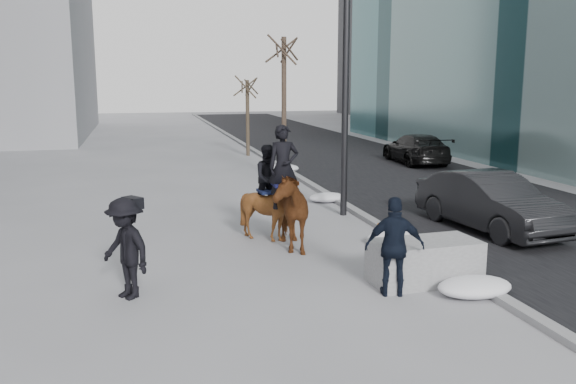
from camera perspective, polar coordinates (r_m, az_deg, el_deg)
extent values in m
plane|color=gray|center=(11.46, 1.46, -8.47)|extent=(120.00, 120.00, 0.00)
cube|color=black|center=(23.01, 11.72, 1.00)|extent=(8.00, 90.00, 0.01)
cube|color=gray|center=(21.59, 2.10, 0.74)|extent=(0.25, 90.00, 0.12)
cube|color=#98989A|center=(11.65, 12.65, -6.36)|extent=(2.04, 1.11, 0.79)
imported|color=black|center=(15.94, 18.38, -0.89)|extent=(2.07, 4.55, 1.45)
imported|color=black|center=(27.92, 11.86, 4.00)|extent=(2.17, 4.69, 1.33)
imported|color=#47240E|center=(13.55, -0.27, -1.55)|extent=(1.01, 2.14, 1.79)
imported|color=black|center=(13.53, -0.43, 2.35)|extent=(0.69, 0.46, 1.87)
cube|color=#0F113A|center=(13.59, -0.43, 0.71)|extent=(0.49, 0.57, 0.06)
imported|color=#462A0E|center=(14.16, -1.64, -1.70)|extent=(1.26, 1.40, 1.46)
imported|color=black|center=(14.17, -1.79, 1.36)|extent=(0.78, 0.63, 1.53)
cube|color=#0F1638|center=(14.22, -1.78, 0.08)|extent=(0.51, 0.59, 0.06)
imported|color=black|center=(10.72, 9.95, -5.07)|extent=(1.10, 0.68, 1.75)
cylinder|color=orange|center=(11.12, 8.62, -3.01)|extent=(0.04, 0.18, 0.07)
imported|color=black|center=(10.81, -14.96, -5.14)|extent=(1.19, 1.30, 1.75)
cube|color=black|center=(10.88, -14.33, -0.99)|extent=(0.39, 0.42, 0.20)
cylinder|color=black|center=(16.66, 5.46, 13.13)|extent=(0.18, 0.18, 9.00)
ellipsoid|color=silver|center=(11.20, 17.06, -8.48)|extent=(1.35, 0.85, 0.34)
ellipsoid|color=silver|center=(24.51, -0.61, 2.21)|extent=(1.42, 0.90, 0.36)
ellipsoid|color=silver|center=(14.20, 9.76, -4.21)|extent=(1.21, 0.77, 0.31)
ellipsoid|color=silver|center=(18.75, 3.67, -0.51)|extent=(1.14, 0.72, 0.29)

